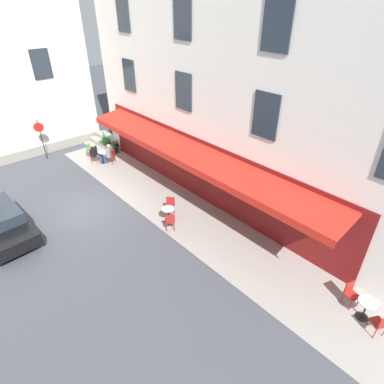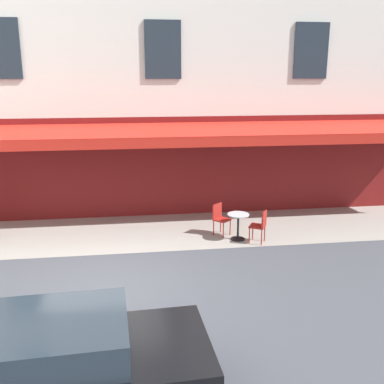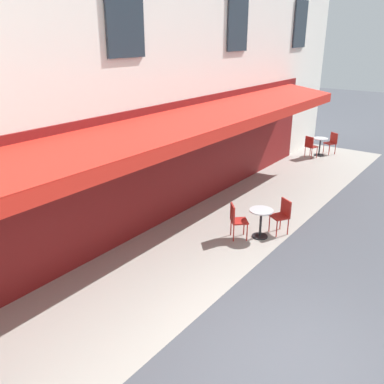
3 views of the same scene
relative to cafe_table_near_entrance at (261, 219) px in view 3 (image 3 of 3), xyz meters
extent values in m
plane|color=#42444C|center=(3.50, 2.40, -0.49)|extent=(70.00, 70.00, 0.00)
cube|color=gray|center=(0.25, -1.00, -0.49)|extent=(20.50, 3.20, 0.01)
cube|color=maroon|center=(0.50, -2.57, 1.11)|extent=(16.00, 0.06, 3.20)
cube|color=red|center=(0.50, -1.75, 2.36)|extent=(15.00, 1.70, 0.36)
cube|color=red|center=(0.50, -0.92, 2.13)|extent=(15.00, 0.04, 0.28)
cube|color=#232D38|center=(-7.50, -2.56, 4.71)|extent=(1.10, 0.06, 1.70)
cube|color=#232D38|center=(-2.84, -2.56, 4.71)|extent=(1.10, 0.06, 1.70)
cube|color=#232D38|center=(1.83, -2.56, 4.71)|extent=(1.10, 0.06, 1.70)
cylinder|color=black|center=(0.00, 0.00, -0.48)|extent=(0.40, 0.40, 0.03)
cylinder|color=black|center=(0.00, 0.00, -0.13)|extent=(0.06, 0.06, 0.72)
cylinder|color=#B7B7BC|center=(0.00, 0.00, 0.24)|extent=(0.60, 0.60, 0.03)
cylinder|color=maroon|center=(-0.41, 0.05, -0.27)|extent=(0.03, 0.03, 0.45)
cylinder|color=maroon|center=(-0.24, 0.34, -0.27)|extent=(0.03, 0.03, 0.45)
cylinder|color=maroon|center=(-0.71, 0.22, -0.27)|extent=(0.03, 0.03, 0.45)
cylinder|color=maroon|center=(-0.53, 0.51, -0.27)|extent=(0.03, 0.03, 0.45)
cube|color=maroon|center=(-0.47, 0.28, -0.02)|extent=(0.55, 0.55, 0.04)
cube|color=maroon|center=(-0.63, 0.37, 0.21)|extent=(0.24, 0.36, 0.42)
cylinder|color=maroon|center=(0.38, -0.16, -0.27)|extent=(0.03, 0.03, 0.45)
cylinder|color=maroon|center=(0.13, -0.39, -0.27)|extent=(0.03, 0.03, 0.45)
cylinder|color=maroon|center=(0.61, -0.41, -0.27)|extent=(0.03, 0.03, 0.45)
cylinder|color=maroon|center=(0.36, -0.64, -0.27)|extent=(0.03, 0.03, 0.45)
cube|color=maroon|center=(0.37, -0.40, -0.02)|extent=(0.57, 0.57, 0.04)
cube|color=maroon|center=(0.50, -0.54, 0.21)|extent=(0.32, 0.30, 0.42)
cylinder|color=black|center=(-8.27, -1.54, -0.48)|extent=(0.40, 0.40, 0.03)
cylinder|color=black|center=(-8.27, -1.54, -0.13)|extent=(0.06, 0.06, 0.72)
cylinder|color=#B7B7BC|center=(-8.27, -1.54, 0.24)|extent=(0.60, 0.60, 0.03)
cylinder|color=maroon|center=(-8.68, -1.50, -0.27)|extent=(0.03, 0.03, 0.45)
cylinder|color=maroon|center=(-8.52, -1.20, -0.27)|extent=(0.03, 0.03, 0.45)
cylinder|color=maroon|center=(-8.98, -1.34, -0.27)|extent=(0.03, 0.03, 0.45)
cylinder|color=maroon|center=(-8.81, -1.04, -0.27)|extent=(0.03, 0.03, 0.45)
cube|color=maroon|center=(-8.75, -1.27, -0.02)|extent=(0.54, 0.54, 0.04)
cube|color=maroon|center=(-8.91, -1.18, 0.21)|extent=(0.23, 0.37, 0.42)
cylinder|color=maroon|center=(-7.85, -1.49, -0.27)|extent=(0.03, 0.03, 0.45)
cylinder|color=maroon|center=(-7.95, -1.81, -0.27)|extent=(0.03, 0.03, 0.45)
cylinder|color=maroon|center=(-7.53, -1.59, -0.27)|extent=(0.03, 0.03, 0.45)
cylinder|color=maroon|center=(-7.63, -1.91, -0.27)|extent=(0.03, 0.03, 0.45)
cube|color=maroon|center=(-7.74, -1.70, -0.02)|extent=(0.50, 0.50, 0.04)
cube|color=maroon|center=(-7.57, -1.76, 0.21)|extent=(0.16, 0.39, 0.42)
camera|label=1|loc=(-9.51, 7.02, 8.44)|focal=29.56mm
camera|label=2|loc=(2.85, 11.43, 4.01)|focal=41.60mm
camera|label=3|loc=(8.53, 4.18, 4.33)|focal=38.34mm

